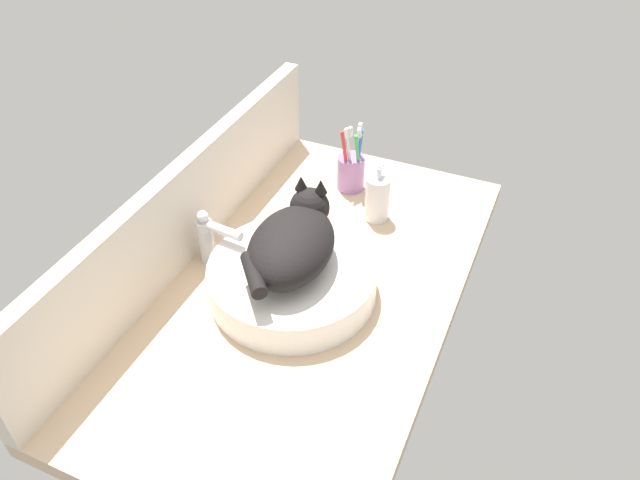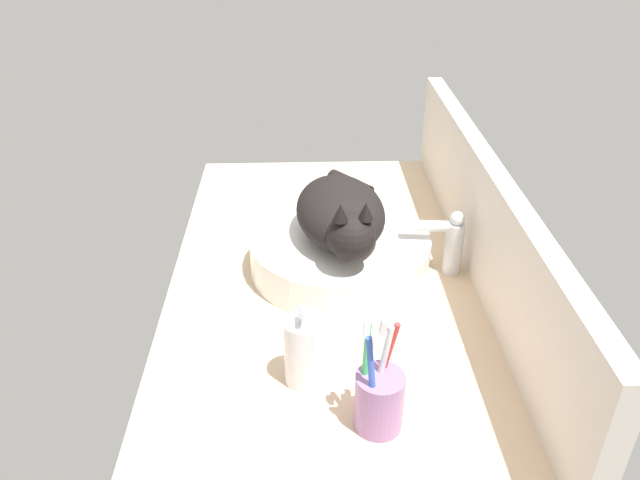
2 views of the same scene
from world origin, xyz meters
TOP-DOWN VIEW (x-y plane):
  - ground_plane at (0.00, 0.00)cm, footprint 112.35×63.15cm
  - backsplash_panel at (0.00, 29.77)cm, footprint 112.35×3.60cm
  - sink_basin at (-2.85, 2.01)cm, footprint 36.03×36.03cm
  - cat at (-1.50, 2.22)cm, footprint 32.41×19.42cm
  - faucet at (-0.86, 23.39)cm, footprint 3.82×11.86cm
  - soap_dispenser at (29.39, -5.63)cm, footprint 6.02×6.02cm
  - toothbrush_cup at (38.99, 5.01)cm, footprint 7.12×7.12cm

SIDE VIEW (x-z plane):
  - ground_plane at x=0.00cm, z-range -4.00..0.00cm
  - sink_basin at x=-2.85cm, z-range 0.00..7.46cm
  - toothbrush_cup at x=38.99cm, z-range -4.02..14.68cm
  - soap_dispenser at x=29.39cm, z-range -1.54..13.49cm
  - faucet at x=-0.86cm, z-range 0.50..14.10cm
  - backsplash_panel at x=0.00cm, z-range 0.00..23.44cm
  - cat at x=-1.50cm, z-range 6.22..20.22cm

